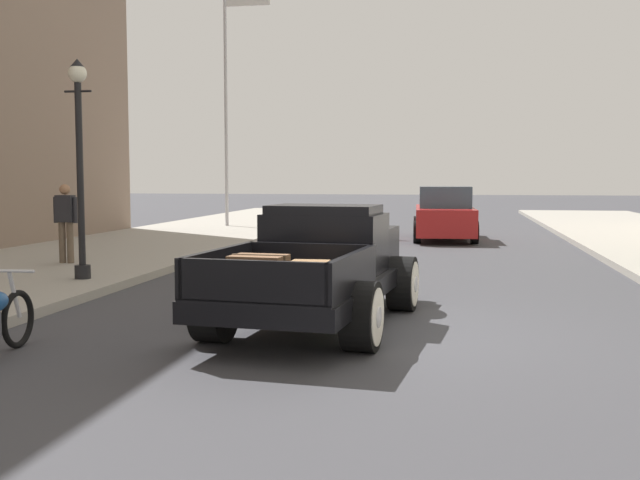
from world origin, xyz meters
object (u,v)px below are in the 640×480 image
hotrod_truck_black (323,266)px  car_background_red (444,215)px  pedestrian_sidewalk_left (66,218)px  flagpole (232,70)px  street_lamp_near (80,152)px

hotrod_truck_black → car_background_red: size_ratio=1.15×
pedestrian_sidewalk_left → flagpole: flagpole is taller
car_background_red → flagpole: bearing=157.9°
car_background_red → pedestrian_sidewalk_left: (-7.68, -8.96, 0.32)m
hotrod_truck_black → flagpole: size_ratio=0.55×
hotrod_truck_black → flagpole: flagpole is taller
hotrod_truck_black → car_background_red: 13.60m
car_background_red → street_lamp_near: size_ratio=1.14×
hotrod_truck_black → flagpole: bearing=110.6°
pedestrian_sidewalk_left → hotrod_truck_black: bearing=-36.2°
flagpole → hotrod_truck_black: bearing=-69.4°
pedestrian_sidewalk_left → car_background_red: bearing=49.4°
street_lamp_near → car_background_red: bearing=61.0°
flagpole → pedestrian_sidewalk_left: bearing=-90.0°
street_lamp_near → flagpole: 14.73m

